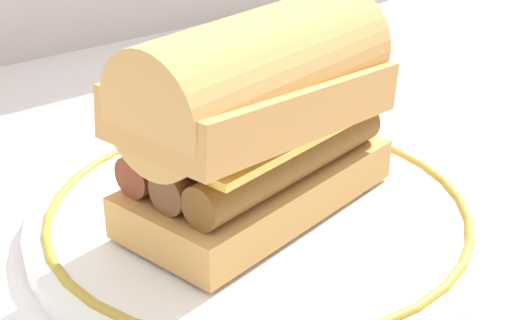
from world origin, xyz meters
The scene contains 3 objects.
ground_plane centered at (0.00, 0.00, 0.00)m, with size 1.50×1.50×0.00m, color silver.
plate centered at (-0.02, 0.00, 0.01)m, with size 0.29×0.29×0.01m.
sausage_sandwich centered at (-0.02, 0.00, 0.08)m, with size 0.19×0.12×0.12m.
Camera 1 is at (-0.28, -0.32, 0.25)m, focal length 53.06 mm.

